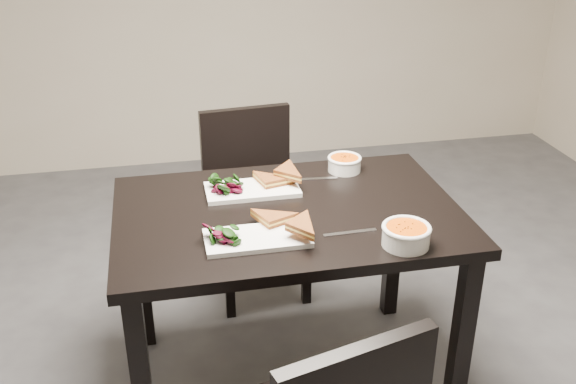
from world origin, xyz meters
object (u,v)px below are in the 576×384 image
object	(u,v)px
table	(288,235)
chair_far	(253,191)
soup_bowl_far	(344,163)
soup_bowl_near	(406,234)
plate_far	(252,190)
plate_near	(257,238)

from	to	relation	value
table	chair_far	bearing A→B (deg)	91.35
table	soup_bowl_far	size ratio (longest dim) A/B	8.96
soup_bowl_near	plate_far	size ratio (longest dim) A/B	0.46
table	soup_bowl_far	xyz separation A→B (m)	(0.29, 0.28, 0.13)
plate_near	soup_bowl_near	bearing A→B (deg)	-15.27
plate_near	soup_bowl_far	xyz separation A→B (m)	(0.43, 0.47, 0.03)
plate_far	chair_far	bearing A→B (deg)	81.56
soup_bowl_far	soup_bowl_near	bearing A→B (deg)	-87.35
table	plate_near	xyz separation A→B (m)	(-0.14, -0.19, 0.11)
plate_near	plate_far	world-z (taller)	same
table	plate_far	bearing A→B (deg)	120.14
table	chair_far	world-z (taller)	chair_far
table	soup_bowl_near	world-z (taller)	soup_bowl_near
table	soup_bowl_far	world-z (taller)	soup_bowl_far
plate_near	soup_bowl_far	bearing A→B (deg)	47.90
table	chair_far	xyz separation A→B (m)	(-0.02, 0.72, -0.17)
table	plate_far	distance (m)	0.22
chair_far	plate_far	xyz separation A→B (m)	(-0.08, -0.55, 0.27)
soup_bowl_far	plate_near	bearing A→B (deg)	-132.10
plate_far	soup_bowl_far	world-z (taller)	soup_bowl_far
soup_bowl_near	soup_bowl_far	size ratio (longest dim) A/B	1.17
chair_far	plate_near	distance (m)	0.96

